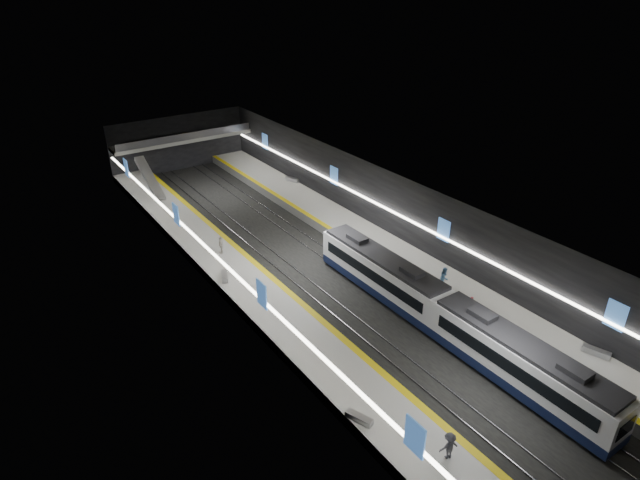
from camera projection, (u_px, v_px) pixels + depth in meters
ground at (312, 266)px, 54.13m from camera, size 70.00×70.00×0.00m
ceiling at (311, 192)px, 50.46m from camera, size 20.00×70.00×0.04m
wall_left at (217, 258)px, 47.27m from camera, size 0.04×70.00×8.00m
wall_right at (389, 207)px, 57.32m from camera, size 0.04×70.00×8.00m
wall_back at (179, 143)px, 77.94m from camera, size 20.00×0.04×8.00m
platform_left at (245, 284)px, 50.13m from camera, size 5.00×70.00×1.00m
tile_surface_left at (245, 279)px, 49.90m from camera, size 5.00×70.00×0.02m
tactile_strip_left at (265, 272)px, 51.00m from camera, size 0.60×70.00×0.02m
platform_right at (369, 242)px, 57.67m from camera, size 5.00×70.00×1.00m
tile_surface_right at (370, 238)px, 57.43m from camera, size 5.00×70.00×0.02m
tactile_strip_right at (353, 243)px, 56.32m from camera, size 0.60×70.00×0.02m
rails at (312, 265)px, 54.10m from camera, size 6.52×70.00×0.12m
train at (442, 312)px, 43.13m from camera, size 2.69×30.04×3.60m
ad_posters at (306, 222)px, 52.80m from camera, size 19.94×53.50×2.20m
cove_light_left at (220, 260)px, 47.46m from camera, size 0.25×68.60×0.12m
cove_light_right at (387, 209)px, 57.31m from camera, size 0.25×68.60×0.12m
mezzanine_bridge at (183, 139)px, 75.95m from camera, size 20.00×3.00×1.50m
escalator at (150, 178)px, 68.08m from camera, size 1.20×7.50×3.92m
bench_left_near at (359, 418)px, 34.28m from camera, size 1.15×1.93×0.46m
bench_left_far at (225, 276)px, 49.89m from camera, size 1.22×1.97×0.47m
bench_right_near at (596, 352)px, 40.13m from camera, size 1.13×2.08×0.49m
bench_right_far at (292, 180)px, 72.23m from camera, size 1.28×2.05×0.49m
passenger_right_a at (471, 305)px, 44.77m from camera, size 0.53×0.65×1.54m
passenger_right_b at (444, 277)px, 48.28m from camera, size 1.17×1.07×1.96m
passenger_left_a at (221, 245)px, 54.04m from camera, size 0.65×1.13×1.82m
passenger_left_b at (449, 446)px, 31.42m from camera, size 1.34×0.98×1.87m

